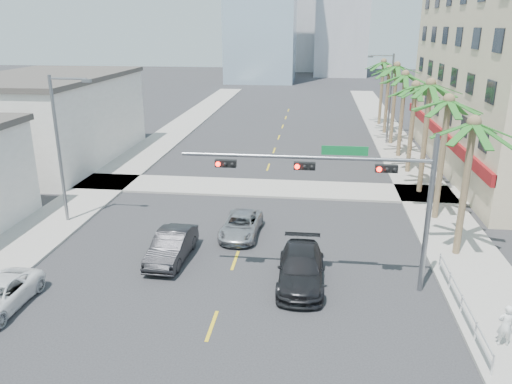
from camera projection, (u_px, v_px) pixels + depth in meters
sidewalk_right at (431, 203)px, 34.09m from camera, size 4.00×120.00×0.15m
sidewalk_left at (96, 190)px, 36.81m from camera, size 4.00×120.00×0.15m
sidewalk_cross at (261, 188)px, 37.33m from camera, size 80.00×4.00×0.15m
building_left_far at (49, 121)px, 44.05m from camera, size 11.00×18.00×7.20m
traffic_signal_mast at (356, 184)px, 21.87m from camera, size 11.12×0.54×7.20m
palm_tree_0 at (474, 124)px, 24.37m from camera, size 4.80×4.80×7.80m
palm_tree_1 at (449, 101)px, 29.15m from camera, size 4.80×4.80×8.16m
palm_tree_2 at (431, 85)px, 33.93m from camera, size 4.80×4.80×8.52m
palm_tree_3 at (416, 86)px, 39.04m from camera, size 4.80×4.80×7.80m
palm_tree_4 at (405, 75)px, 43.82m from camera, size 4.80×4.80×8.16m
palm_tree_5 at (397, 66)px, 48.60m from camera, size 4.80×4.80×8.52m
palm_tree_6 at (389, 69)px, 53.71m from camera, size 4.80×4.80×7.80m
palm_tree_7 at (384, 62)px, 58.49m from camera, size 4.80×4.80×8.16m
streetlight_left at (61, 143)px, 29.45m from camera, size 2.55×0.25×9.00m
streetlight_right at (388, 95)px, 49.54m from camera, size 2.55×0.25×9.00m
guardrail at (462, 302)px, 20.93m from camera, size 0.08×8.08×1.00m
car_lane_left at (172, 246)px, 25.94m from camera, size 1.81×4.72×1.54m
car_lane_center at (241, 225)px, 28.98m from camera, size 2.26×4.56×1.24m
car_lane_right at (301, 268)px, 23.56m from camera, size 2.21×5.35×1.55m
pedestrian at (505, 325)px, 18.73m from camera, size 0.65×0.46×1.70m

